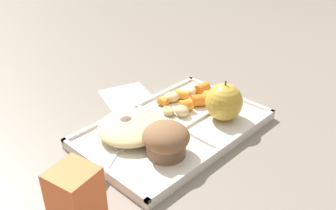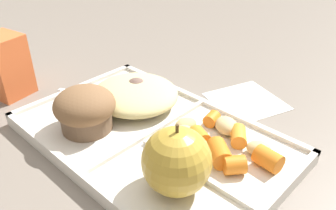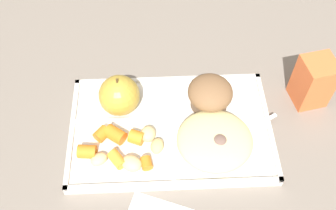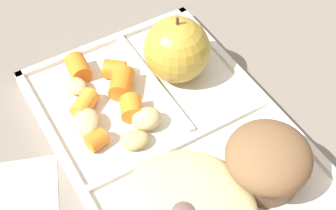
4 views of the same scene
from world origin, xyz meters
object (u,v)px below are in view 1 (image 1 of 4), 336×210
at_px(green_apple, 224,102).
at_px(bran_muffin, 166,140).
at_px(lunch_tray, 175,129).
at_px(plastic_fork, 118,152).
at_px(milk_carton, 76,200).

relative_size(green_apple, bran_muffin, 1.01).
distance_m(lunch_tray, plastic_fork, 0.14).
height_order(lunch_tray, milk_carton, milk_carton).
bearing_deg(bran_muffin, plastic_fork, -48.38).
bearing_deg(bran_muffin, green_apple, 180.00).
distance_m(bran_muffin, milk_carton, 0.21).
bearing_deg(lunch_tray, green_apple, 151.46).
xyz_separation_m(lunch_tray, green_apple, (-0.10, 0.05, 0.05)).
distance_m(green_apple, milk_carton, 0.38).
distance_m(lunch_tray, bran_muffin, 0.10).
height_order(lunch_tray, plastic_fork, lunch_tray).
bearing_deg(bran_muffin, lunch_tray, -146.70).
bearing_deg(bran_muffin, milk_carton, 5.10).
height_order(bran_muffin, plastic_fork, bran_muffin).
relative_size(plastic_fork, milk_carton, 1.18).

